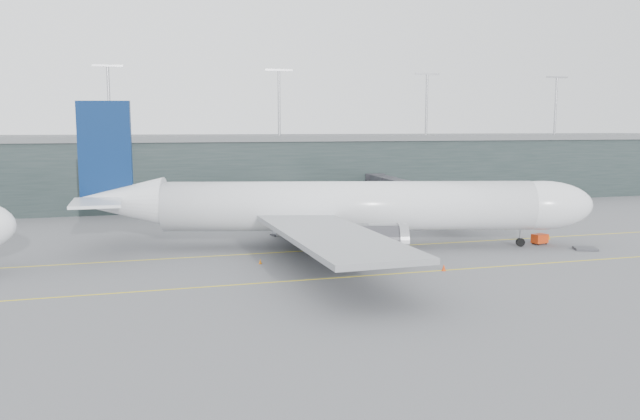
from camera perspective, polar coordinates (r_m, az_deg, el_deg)
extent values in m
plane|color=#58585D|center=(90.94, -0.25, -3.19)|extent=(320.00, 320.00, 0.00)
cube|color=yellow|center=(87.17, 0.47, -3.66)|extent=(160.00, 0.25, 0.02)
cube|color=yellow|center=(72.33, 4.10, -6.02)|extent=(160.00, 0.25, 0.02)
cube|color=yellow|center=(111.25, -0.58, -1.20)|extent=(0.25, 60.00, 0.02)
cube|color=#1E2828|center=(146.34, -6.47, 3.62)|extent=(240.00, 35.00, 14.00)
cube|color=#585A5D|center=(146.02, -6.51, 6.60)|extent=(240.00, 36.00, 1.20)
cylinder|color=#9E9EA3|center=(134.17, -18.73, 9.33)|extent=(0.60, 0.60, 14.00)
cylinder|color=#9E9EA3|center=(137.23, -3.76, 9.66)|extent=(0.60, 0.60, 14.00)
cylinder|color=#9E9EA3|center=(148.70, 9.71, 9.41)|extent=(0.60, 0.60, 14.00)
cylinder|color=#9E9EA3|center=(166.85, 20.74, 8.82)|extent=(0.60, 0.60, 14.00)
cylinder|color=white|center=(88.00, 2.63, 0.37)|extent=(51.86, 19.58, 6.97)
ellipsoid|color=white|center=(94.18, 19.59, 0.41)|extent=(15.92, 10.39, 6.97)
cone|color=white|center=(91.27, -17.88, 0.77)|extent=(13.65, 9.55, 6.70)
cube|color=gray|center=(88.31, 1.89, -1.37)|extent=(18.83, 9.91, 2.25)
cube|color=black|center=(95.70, 22.01, 1.08)|extent=(3.23, 3.88, 0.90)
cube|color=gray|center=(70.75, 0.96, -2.32)|extent=(11.06, 32.90, 0.62)
cylinder|color=#3A3A3F|center=(78.16, 4.85, -2.82)|extent=(8.60, 5.77, 3.94)
cube|color=gray|center=(105.25, 0.07, 0.95)|extent=(25.22, 33.27, 0.62)
cylinder|color=#3A3A3F|center=(99.15, 3.45, -0.59)|extent=(8.60, 5.77, 3.94)
cube|color=#091F4A|center=(91.23, -19.08, 5.18)|extent=(7.22, 2.36, 13.50)
cube|color=white|center=(85.66, -19.76, 0.64)|extent=(6.30, 10.19, 0.39)
cube|color=white|center=(97.43, -17.52, 1.52)|extent=(10.36, 11.86, 0.39)
cylinder|color=black|center=(93.98, 17.85, -2.82)|extent=(1.31, 0.74, 1.24)
cylinder|color=#9E9EA3|center=(93.84, 17.87, -2.32)|extent=(0.34, 0.34, 2.92)
cylinder|color=black|center=(83.29, -0.21, -3.68)|extent=(1.56, 0.91, 1.46)
cylinder|color=black|center=(93.90, -0.38, -2.39)|extent=(1.56, 0.91, 1.46)
cube|color=#2F2F34|center=(99.70, 12.28, 0.74)|extent=(3.63, 4.04, 3.04)
cube|color=#2F2F34|center=(107.81, 10.20, 1.30)|extent=(3.29, 14.19, 2.71)
cube|color=#2F2F34|center=(120.75, 7.49, 2.02)|extent=(3.56, 14.20, 2.82)
cube|color=#2F2F34|center=(133.93, 5.32, 2.59)|extent=(3.83, 14.22, 2.93)
cylinder|color=#9E9EA3|center=(108.91, 9.99, -0.42)|extent=(0.54, 0.54, 4.12)
cube|color=#3A3A3F|center=(109.15, 9.97, -1.29)|extent=(2.23, 1.71, 0.76)
cylinder|color=#2F2F34|center=(135.46, 4.37, 2.66)|extent=(4.34, 4.34, 3.25)
cylinder|color=#2F2F34|center=(135.80, 4.35, 1.20)|extent=(1.95, 1.95, 3.90)
cube|color=red|center=(96.70, 19.44, -2.47)|extent=(2.42, 1.81, 1.29)
cylinder|color=black|center=(95.91, 19.32, -2.94)|extent=(0.42, 0.23, 0.40)
cylinder|color=black|center=(97.07, 19.96, -2.84)|extent=(0.42, 0.23, 0.40)
cylinder|color=black|center=(96.56, 18.89, -2.85)|extent=(0.42, 0.23, 0.40)
cylinder|color=black|center=(97.72, 19.53, -2.76)|extent=(0.42, 0.23, 0.40)
cube|color=#393A3E|center=(94.72, 23.09, -3.26)|extent=(3.64, 3.32, 0.30)
cube|color=#3A3A3F|center=(98.63, -3.80, -2.26)|extent=(2.60, 2.27, 0.23)
cube|color=silver|center=(98.46, -3.81, -1.68)|extent=(2.14, 2.05, 1.69)
cube|color=navy|center=(98.33, -3.81, -1.17)|extent=(2.21, 2.12, 0.09)
cube|color=#3A3A3F|center=(100.70, -3.01, -2.06)|extent=(1.98, 1.60, 0.20)
cube|color=#B3BAC0|center=(100.56, -3.02, -1.57)|extent=(1.59, 1.49, 1.46)
cube|color=navy|center=(100.44, -3.02, -1.14)|extent=(1.64, 1.54, 0.08)
cube|color=#3A3A3F|center=(101.00, -1.79, -2.03)|extent=(2.20, 2.03, 0.18)
cube|color=#A7ACB3|center=(100.87, -1.79, -1.59)|extent=(1.84, 1.80, 1.33)
cube|color=navy|center=(100.76, -1.79, -1.20)|extent=(1.90, 1.86, 0.07)
cone|color=orange|center=(101.32, 20.19, -2.33)|extent=(0.47, 0.47, 0.74)
cone|color=red|center=(75.97, 11.25, -5.19)|extent=(0.50, 0.50, 0.80)
cone|color=#E24D0C|center=(103.13, 4.31, -1.74)|extent=(0.42, 0.42, 0.67)
cone|color=orange|center=(78.60, -5.48, -4.69)|extent=(0.42, 0.42, 0.67)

